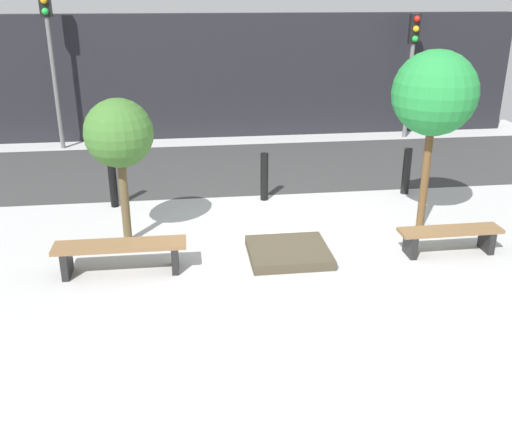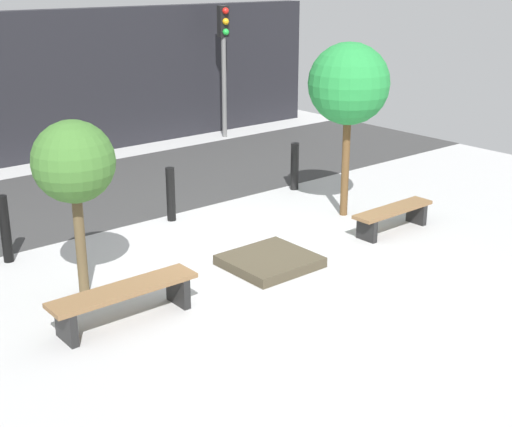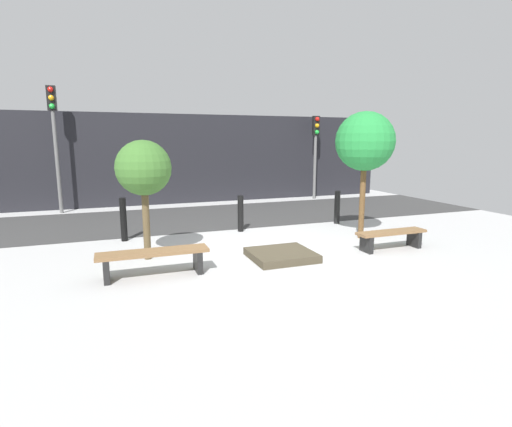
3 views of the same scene
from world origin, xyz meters
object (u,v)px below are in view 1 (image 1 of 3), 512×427
Objects in this scene: bollard_left at (264,177)px; bench_left at (121,251)px; bollard_center at (406,171)px; traffic_light_mid_west at (412,53)px; bollard_far_left at (113,181)px; planter_bed at (289,252)px; tree_behind_right_bench at (435,94)px; bench_right at (450,236)px; traffic_light_west at (49,39)px; tree_behind_left_bench at (119,135)px.

bench_left is at bearing -131.83° from bollard_left.
traffic_light_mid_west reaches higher than bollard_center.
bollard_far_left reaches higher than bollard_left.
planter_bed is 1.30× the size of bollard_left.
bench_left is 2.93m from bollard_far_left.
tree_behind_right_bench is at bearing -108.87° from traffic_light_mid_west.
traffic_light_mid_west reaches higher than bench_right.
traffic_light_west reaches higher than traffic_light_mid_west.
traffic_light_west reaches higher than bollard_center.
bollard_far_left is (-0.39, 2.90, 0.18)m from bench_left.
traffic_light_west reaches higher than bench_right.
bench_right is 2.61m from planter_bed.
bench_left is at bearing -167.54° from tree_behind_right_bench.
tree_behind_right_bench is at bearing -17.44° from bollard_far_left.
tree_behind_left_bench is 6.01m from bollard_center.
planter_bed is at bearing -57.10° from traffic_light_west.
bollard_far_left is at bearing -148.70° from traffic_light_mid_west.
tree_behind_right_bench is 0.75× the size of traffic_light_west.
tree_behind_left_bench is at bearing -145.97° from bollard_left.
tree_behind_left_bench reaches higher than bench_left.
tree_behind_right_bench is 3.66m from bollard_left.
traffic_light_west is at bearing 122.90° from planter_bed.
bench_left reaches higher than bench_right.
traffic_light_west is (-1.83, 4.74, 2.31)m from bollard_far_left.
bench_right is at bearing -106.20° from traffic_light_mid_west.
bench_right is at bearing -4.40° from planter_bed.
bollard_left is at bearing -44.56° from traffic_light_west.
tree_behind_left_bench is at bearing -162.56° from bollard_center.
bench_left is 8.34m from traffic_light_west.
bench_left is 1.18× the size of bench_right.
tree_behind_left_bench reaches higher than bollard_far_left.
tree_behind_right_bench is (-0.00, 1.15, 2.07)m from bench_right.
traffic_light_mid_west is (4.82, 7.44, 2.28)m from planter_bed.
traffic_light_west is (-7.80, 4.74, 2.35)m from bollard_center.
bench_left is 10.84m from traffic_light_mid_west.
traffic_light_west is at bearing 148.69° from bollard_center.
traffic_light_west is (-7.42, 7.65, 2.53)m from bench_right.
tree_behind_left_bench is 5.22m from tree_behind_right_bench.
traffic_light_west is at bearing 138.77° from tree_behind_right_bench.
bollard_left is at bearing 48.57° from bench_left.
bollard_center is at bearing 82.01° from bench_right.
bollard_far_left is 1.09× the size of bollard_center.
bench_left is 2.02× the size of bollard_left.
tree_behind_left_bench is 2.23m from bollard_far_left.
bench_left is 5.69m from tree_behind_right_bench.
bollard_center is (2.98, 2.70, 0.41)m from planter_bed.
bench_left is at bearing 179.60° from bench_right.
bollard_center is at bearing 0.00° from bollard_left.
tree_behind_left_bench is 9.87m from traffic_light_mid_west.
bollard_far_left is (-5.58, 1.75, -1.85)m from tree_behind_right_bench.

